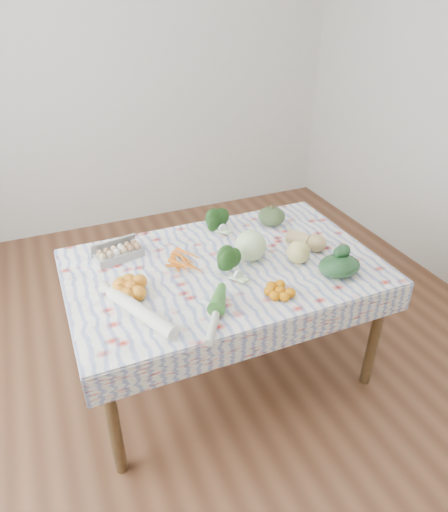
{
  "coord_description": "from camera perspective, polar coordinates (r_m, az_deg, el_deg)",
  "views": [
    {
      "loc": [
        -0.81,
        -1.91,
        2.1
      ],
      "look_at": [
        0.0,
        0.0,
        0.82
      ],
      "focal_mm": 32.0,
      "sensor_mm": 36.0,
      "label": 1
    }
  ],
  "objects": [
    {
      "name": "kale_bunch",
      "position": [
        2.78,
        -0.65,
        4.32
      ],
      "size": [
        0.16,
        0.14,
        0.12
      ],
      "primitive_type": "ellipsoid",
      "rotation": [
        0.0,
        0.0,
        0.18
      ],
      "color": "#193D13",
      "rests_on": "tablecloth"
    },
    {
      "name": "orange_cluster",
      "position": [
        2.27,
        -11.52,
        -3.87
      ],
      "size": [
        0.3,
        0.3,
        0.08
      ],
      "primitive_type": "cube",
      "rotation": [
        0.0,
        0.0,
        -0.28
      ],
      "color": "orange",
      "rests_on": "tablecloth"
    },
    {
      "name": "daikon",
      "position": [
        2.12,
        -10.33,
        -6.89
      ],
      "size": [
        0.25,
        0.45,
        0.07
      ],
      "primitive_type": "cylinder",
      "rotation": [
        1.57,
        0.0,
        0.43
      ],
      "color": "white",
      "rests_on": "tablecloth"
    },
    {
      "name": "mandarin_cluster",
      "position": [
        2.25,
        7.0,
        -4.22
      ],
      "size": [
        0.2,
        0.2,
        0.05
      ],
      "primitive_type": "cube",
      "rotation": [
        0.0,
        0.0,
        0.15
      ],
      "color": "orange",
      "rests_on": "tablecloth"
    },
    {
      "name": "carrot_bunch",
      "position": [
        2.47,
        -5.25,
        -0.71
      ],
      "size": [
        0.24,
        0.23,
        0.03
      ],
      "primitive_type": "cube",
      "rotation": [
        0.0,
        0.0,
        0.41
      ],
      "color": "orange",
      "rests_on": "tablecloth"
    },
    {
      "name": "dining_table",
      "position": [
        2.51,
        0.0,
        -2.75
      ],
      "size": [
        1.6,
        1.0,
        0.75
      ],
      "color": "brown",
      "rests_on": "ground"
    },
    {
      "name": "leek",
      "position": [
        2.09,
        -1.05,
        -7.38
      ],
      "size": [
        0.23,
        0.34,
        0.04
      ],
      "primitive_type": "cylinder",
      "rotation": [
        1.57,
        0.0,
        -0.54
      ],
      "color": "beige",
      "rests_on": "tablecloth"
    },
    {
      "name": "broccoli",
      "position": [
        2.34,
        1.11,
        -1.58
      ],
      "size": [
        0.17,
        0.17,
        0.1
      ],
      "primitive_type": "ellipsoid",
      "rotation": [
        0.0,
        0.0,
        0.26
      ],
      "color": "#1E4615",
      "rests_on": "tablecloth"
    },
    {
      "name": "grapefruit",
      "position": [
        2.49,
        9.28,
        0.49
      ],
      "size": [
        0.15,
        0.15,
        0.13
      ],
      "primitive_type": "sphere",
      "rotation": [
        0.0,
        0.0,
        -0.26
      ],
      "color": "#DDCB70",
      "rests_on": "tablecloth"
    },
    {
      "name": "cabbage",
      "position": [
        2.48,
        3.32,
        1.31
      ],
      "size": [
        0.22,
        0.22,
        0.17
      ],
      "primitive_type": "sphere",
      "rotation": [
        0.0,
        0.0,
        -0.36
      ],
      "color": "#C3E098",
      "rests_on": "tablecloth"
    },
    {
      "name": "butternut_squash",
      "position": [
        2.65,
        10.34,
        2.1
      ],
      "size": [
        0.21,
        0.25,
        0.11
      ],
      "primitive_type": "ellipsoid",
      "rotation": [
        0.0,
        0.0,
        0.54
      ],
      "color": "tan",
      "rests_on": "tablecloth"
    },
    {
      "name": "spinach_bag",
      "position": [
        2.44,
        14.21,
        -1.19
      ],
      "size": [
        0.28,
        0.26,
        0.1
      ],
      "primitive_type": "ellipsoid",
      "rotation": [
        0.0,
        0.0,
        -0.41
      ],
      "color": "#17361A",
      "rests_on": "tablecloth"
    },
    {
      "name": "wall_back",
      "position": [
        4.29,
        -12.77,
        21.62
      ],
      "size": [
        4.0,
        0.04,
        2.8
      ],
      "primitive_type": "cube",
      "color": "silver",
      "rests_on": "ground"
    },
    {
      "name": "kabocha_squash",
      "position": [
        2.87,
        5.97,
        4.98
      ],
      "size": [
        0.22,
        0.22,
        0.11
      ],
      "primitive_type": "ellipsoid",
      "rotation": [
        0.0,
        0.0,
        0.35
      ],
      "color": "#3C522C",
      "rests_on": "tablecloth"
    },
    {
      "name": "egg_carton",
      "position": [
        2.56,
        -12.95,
        0.27
      ],
      "size": [
        0.28,
        0.15,
        0.07
      ],
      "primitive_type": "cube",
      "rotation": [
        0.0,
        0.0,
        0.19
      ],
      "color": "#A3A39E",
      "rests_on": "tablecloth"
    },
    {
      "name": "ground",
      "position": [
        2.95,
        0.0,
        -13.68
      ],
      "size": [
        4.5,
        4.5,
        0.0
      ],
      "primitive_type": "plane",
      "color": "#57311D",
      "rests_on": "ground"
    },
    {
      "name": "tablecloth",
      "position": [
        2.47,
        0.0,
        -1.26
      ],
      "size": [
        1.66,
        1.06,
        0.01
      ],
      "primitive_type": "cube",
      "color": "white",
      "rests_on": "dining_table"
    }
  ]
}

